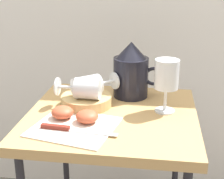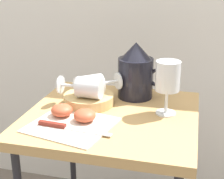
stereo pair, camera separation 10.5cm
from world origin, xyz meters
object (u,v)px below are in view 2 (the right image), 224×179
(apple_half_left, at_px, (62,110))
(wine_glass_tipped_near, at_px, (91,85))
(table, at_px, (112,132))
(basket_tray, at_px, (89,100))
(knife, at_px, (63,127))
(wine_glass_upright, at_px, (168,79))
(wine_glass_tipped_far, at_px, (88,88))
(apple_half_right, at_px, (85,115))
(pitcher, at_px, (136,76))

(apple_half_left, bearing_deg, wine_glass_tipped_near, 64.30)
(table, distance_m, basket_tray, 0.14)
(table, bearing_deg, knife, -126.65)
(wine_glass_upright, height_order, knife, wine_glass_upright)
(basket_tray, bearing_deg, wine_glass_tipped_far, -76.29)
(basket_tray, distance_m, wine_glass_upright, 0.28)
(apple_half_left, bearing_deg, apple_half_right, -13.27)
(pitcher, relative_size, knife, 0.88)
(wine_glass_tipped_far, bearing_deg, wine_glass_upright, 2.39)
(pitcher, relative_size, wine_glass_upright, 1.15)
(wine_glass_upright, relative_size, wine_glass_tipped_far, 1.15)
(basket_tray, height_order, apple_half_right, apple_half_right)
(basket_tray, distance_m, knife, 0.20)
(table, distance_m, apple_half_left, 0.18)
(table, xyz_separation_m, basket_tray, (-0.09, 0.05, 0.08))
(apple_half_left, relative_size, knife, 0.30)
(table, bearing_deg, basket_tray, 151.20)
(basket_tray, bearing_deg, apple_half_right, -77.06)
(apple_half_left, bearing_deg, wine_glass_tipped_far, 58.84)
(table, bearing_deg, apple_half_right, -126.54)
(basket_tray, relative_size, apple_half_right, 2.52)
(wine_glass_tipped_near, distance_m, wine_glass_tipped_far, 0.03)
(apple_half_left, distance_m, knife, 0.09)
(table, relative_size, basket_tray, 3.98)
(basket_tray, distance_m, pitcher, 0.19)
(apple_half_right, relative_size, knife, 0.30)
(table, height_order, apple_half_right, apple_half_right)
(basket_tray, xyz_separation_m, wine_glass_tipped_near, (0.01, 0.00, 0.05))
(wine_glass_tipped_far, bearing_deg, apple_half_right, -77.24)
(basket_tray, height_order, pitcher, pitcher)
(apple_half_right, bearing_deg, apple_half_left, 166.73)
(wine_glass_upright, xyz_separation_m, wine_glass_tipped_far, (-0.25, -0.01, -0.05))
(table, xyz_separation_m, wine_glass_upright, (0.17, 0.04, 0.18))
(pitcher, xyz_separation_m, knife, (-0.15, -0.30, -0.07))
(basket_tray, bearing_deg, table, -28.80)
(wine_glass_tipped_near, distance_m, knife, 0.21)
(wine_glass_tipped_far, bearing_deg, table, -16.98)
(wine_glass_tipped_near, relative_size, wine_glass_tipped_far, 1.07)
(basket_tray, xyz_separation_m, pitcher, (0.14, 0.11, 0.06))
(pitcher, distance_m, wine_glass_upright, 0.18)
(basket_tray, bearing_deg, pitcher, 38.18)
(wine_glass_tipped_near, xyz_separation_m, apple_half_left, (-0.06, -0.12, -0.05))
(pitcher, bearing_deg, wine_glass_upright, -45.75)
(wine_glass_tipped_far, bearing_deg, basket_tray, 103.71)
(basket_tray, xyz_separation_m, wine_glass_tipped_far, (0.01, -0.02, 0.05))
(wine_glass_tipped_near, distance_m, apple_half_left, 0.14)
(pitcher, relative_size, wine_glass_tipped_far, 1.32)
(pitcher, bearing_deg, table, -105.82)
(apple_half_right, bearing_deg, table, 53.46)
(apple_half_left, bearing_deg, basket_tray, 66.98)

